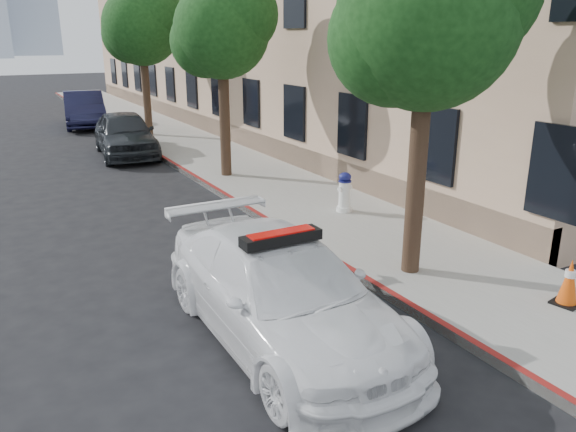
# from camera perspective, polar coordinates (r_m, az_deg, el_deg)

# --- Properties ---
(ground) EXTENTS (120.00, 120.00, 0.00)m
(ground) POSITION_cam_1_polar(r_m,az_deg,el_deg) (10.16, -8.00, -5.46)
(ground) COLOR black
(ground) RESTS_ON ground
(sidewalk) EXTENTS (3.20, 50.00, 0.15)m
(sidewalk) POSITION_cam_1_polar(r_m,az_deg,el_deg) (20.35, -8.87, 6.51)
(sidewalk) COLOR gray
(sidewalk) RESTS_ON ground
(curb_strip) EXTENTS (0.12, 50.00, 0.15)m
(curb_strip) POSITION_cam_1_polar(r_m,az_deg,el_deg) (19.89, -13.05, 6.00)
(curb_strip) COLOR maroon
(curb_strip) RESTS_ON ground
(building) EXTENTS (8.00, 36.00, 10.00)m
(building) POSITION_cam_1_polar(r_m,az_deg,el_deg) (26.85, -1.49, 19.95)
(building) COLOR tan
(building) RESTS_ON ground
(tree_near) EXTENTS (2.92, 2.82, 5.62)m
(tree_near) POSITION_cam_1_polar(r_m,az_deg,el_deg) (9.16, 14.25, 19.11)
(tree_near) COLOR black
(tree_near) RESTS_ON sidewalk
(tree_mid) EXTENTS (2.77, 2.64, 5.43)m
(tree_mid) POSITION_cam_1_polar(r_m,az_deg,el_deg) (15.99, -6.64, 18.32)
(tree_mid) COLOR black
(tree_mid) RESTS_ON sidewalk
(tree_far) EXTENTS (3.10, 3.00, 5.81)m
(tree_far) POSITION_cam_1_polar(r_m,az_deg,el_deg) (23.58, -14.59, 18.23)
(tree_far) COLOR black
(tree_far) RESTS_ON sidewalk
(police_car) EXTENTS (1.99, 4.88, 1.56)m
(police_car) POSITION_cam_1_polar(r_m,az_deg,el_deg) (7.61, -0.68, -7.66)
(police_car) COLOR white
(police_car) RESTS_ON ground
(parked_car_mid) EXTENTS (2.26, 4.68, 1.54)m
(parked_car_mid) POSITION_cam_1_polar(r_m,az_deg,el_deg) (20.38, -16.22, 8.02)
(parked_car_mid) COLOR #212429
(parked_car_mid) RESTS_ON ground
(parked_car_far) EXTENTS (2.32, 5.00, 1.59)m
(parked_car_far) POSITION_cam_1_polar(r_m,az_deg,el_deg) (27.87, -19.99, 10.17)
(parked_car_far) COLOR black
(parked_car_far) RESTS_ON ground
(fire_hydrant) EXTENTS (0.39, 0.35, 0.91)m
(fire_hydrant) POSITION_cam_1_polar(r_m,az_deg,el_deg) (12.83, 5.77, 2.39)
(fire_hydrant) COLOR white
(fire_hydrant) RESTS_ON sidewalk
(traffic_cone) EXTENTS (0.44, 0.44, 0.72)m
(traffic_cone) POSITION_cam_1_polar(r_m,az_deg,el_deg) (9.35, 26.66, -6.02)
(traffic_cone) COLOR black
(traffic_cone) RESTS_ON sidewalk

